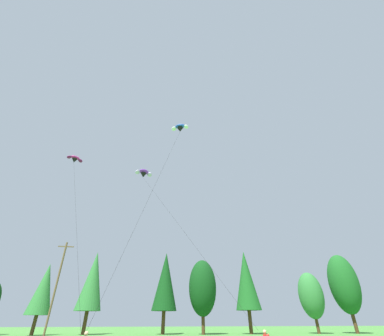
# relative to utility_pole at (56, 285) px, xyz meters

# --- Properties ---
(treeline_tree_c) EXTENTS (4.09, 4.09, 11.33)m
(treeline_tree_c) POSITION_rel_utility_pole_xyz_m (-5.86, 13.36, 0.75)
(treeline_tree_c) COLOR #472D19
(treeline_tree_c) RESTS_ON ground_plane
(treeline_tree_d) EXTENTS (4.68, 4.68, 14.02)m
(treeline_tree_d) POSITION_rel_utility_pole_xyz_m (2.08, 14.60, 2.44)
(treeline_tree_d) COLOR #472D19
(treeline_tree_d) RESTS_ON ground_plane
(treeline_tree_e) EXTENTS (4.72, 4.72, 14.16)m
(treeline_tree_e) POSITION_rel_utility_pole_xyz_m (15.92, 13.55, 2.53)
(treeline_tree_e) COLOR #472D19
(treeline_tree_e) RESTS_ON ground_plane
(treeline_tree_f) EXTENTS (5.19, 5.19, 12.55)m
(treeline_tree_f) POSITION_rel_utility_pole_xyz_m (22.95, 11.55, 1.25)
(treeline_tree_f) COLOR #472D19
(treeline_tree_f) RESTS_ON ground_plane
(treeline_tree_g) EXTENTS (4.84, 4.84, 14.72)m
(treeline_tree_g) POSITION_rel_utility_pole_xyz_m (32.03, 11.99, 2.88)
(treeline_tree_g) COLOR #472D19
(treeline_tree_g) RESTS_ON ground_plane
(treeline_tree_h) EXTENTS (4.71, 4.71, 10.79)m
(treeline_tree_h) POSITION_rel_utility_pole_xyz_m (45.22, 11.39, 0.18)
(treeline_tree_h) COLOR #472D19
(treeline_tree_h) RESTS_ON ground_plane
(treeline_tree_i) EXTENTS (5.69, 5.69, 14.40)m
(treeline_tree_i) POSITION_rel_utility_pole_xyz_m (52.60, 10.42, 2.37)
(treeline_tree_i) COLOR #472D19
(treeline_tree_i) RESTS_ON ground_plane
(utility_pole) EXTENTS (2.20, 0.26, 12.14)m
(utility_pole) POSITION_rel_utility_pole_xyz_m (0.00, 0.00, 0.00)
(utility_pole) COLOR brown
(utility_pole) RESTS_ON ground_plane
(parafoil_kite_high_blue_white) EXTENTS (6.59, 6.62, 20.67)m
(parafoil_kite_high_blue_white) POSITION_rel_utility_pole_xyz_m (14.40, -17.97, 15.00)
(parafoil_kite_high_blue_white) COLOR blue
(parafoil_kite_mid_purple) EXTENTS (10.00, 15.56, 19.48)m
(parafoil_kite_mid_purple) POSITION_rel_utility_pole_xyz_m (10.41, -8.16, 14.05)
(parafoil_kite_mid_purple) COLOR purple
(parafoil_kite_far_magenta) EXTENTS (8.99, 15.54, 20.56)m
(parafoil_kite_far_magenta) POSITION_rel_utility_pole_xyz_m (0.96, -9.14, 14.84)
(parafoil_kite_far_magenta) COLOR #D12893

